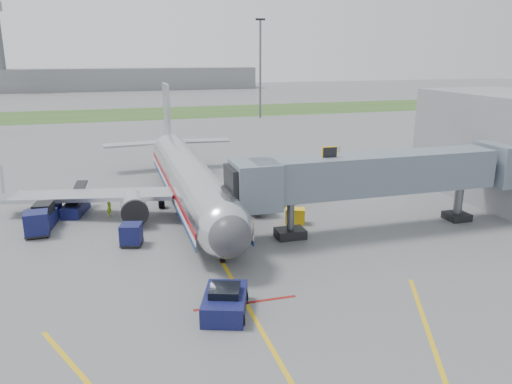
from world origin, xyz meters
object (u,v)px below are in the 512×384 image
object	(u,v)px
airliner	(189,178)
baggage_tug	(44,216)
pushback_tug	(225,302)
belt_loader	(76,207)
ramp_worker	(109,207)

from	to	relation	value
airliner	baggage_tug	size ratio (longest dim) A/B	11.77
pushback_tug	baggage_tug	world-z (taller)	baggage_tug
airliner	pushback_tug	bearing A→B (deg)	-93.92
baggage_tug	belt_loader	xyz separation A→B (m)	(2.24, 3.02, -0.30)
pushback_tug	ramp_worker	bearing A→B (deg)	106.86
airliner	pushback_tug	xyz separation A→B (m)	(-1.37, -19.94, -2.01)
baggage_tug	belt_loader	bearing A→B (deg)	53.41
baggage_tug	ramp_worker	distance (m)	5.27
pushback_tug	belt_loader	xyz separation A→B (m)	(-8.63, 20.74, -0.06)
airliner	baggage_tug	xyz separation A→B (m)	(-12.24, -2.22, -1.77)
baggage_tug	ramp_worker	bearing A→B (deg)	15.46
ramp_worker	baggage_tug	bearing A→B (deg)	133.11
belt_loader	ramp_worker	xyz separation A→B (m)	(2.83, -1.62, 0.20)
pushback_tug	baggage_tug	size ratio (longest dim) A/B	1.38
airliner	baggage_tug	world-z (taller)	airliner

